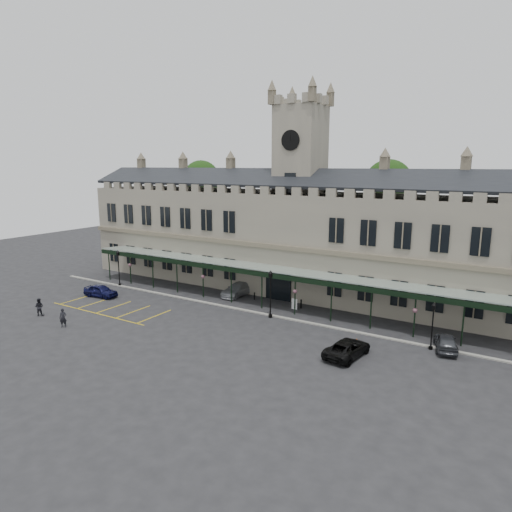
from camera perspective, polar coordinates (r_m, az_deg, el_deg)
The scene contains 21 objects.
ground at distance 44.15m, azimuth -4.13°, elevation -8.98°, with size 140.00×140.00×0.00m, color black.
station_building at distance 55.79m, azimuth 5.34°, elevation 2.18°, with size 60.00×10.36×17.30m.
clock_tower at distance 55.20m, azimuth 5.51°, elevation 9.02°, with size 5.60×5.60×24.80m.
canopy at distance 49.37m, azimuth 0.89°, elevation -3.81°, with size 50.00×4.10×4.30m.
kerb at distance 48.44m, azimuth -0.31°, elevation -7.00°, with size 60.00×0.40×0.12m, color gray.
parking_markings at distance 52.23m, azimuth -17.78°, elevation -6.26°, with size 16.00×6.00×0.01m, color gold, non-canonical shape.
tree_behind_left at distance 74.66m, azimuth -6.85°, elevation 9.37°, with size 6.00×6.00×16.00m.
tree_behind_mid at distance 60.80m, azimuth 16.19°, elevation 8.56°, with size 6.00×6.00×16.00m.
lamp_post_left at distance 60.60m, azimuth -16.81°, elevation -1.06°, with size 0.45×0.45×4.70m.
lamp_post_mid at distance 46.08m, azimuth 1.82°, elevation -4.23°, with size 0.47×0.47×4.97m.
lamp_post_right at distance 41.18m, azimuth 21.22°, elevation -7.66°, with size 0.39×0.39×4.14m.
traffic_cone at distance 40.68m, azimuth 12.47°, elevation -10.50°, with size 0.47×0.47×0.74m.
sign_board at distance 49.53m, azimuth 4.82°, elevation -6.01°, with size 0.68×0.12×1.17m.
bollard_left at distance 52.77m, azimuth -0.20°, elevation -5.03°, with size 0.15×0.15×0.85m, color black.
bollard_right at distance 49.93m, azimuth 5.66°, elevation -5.98°, with size 0.17×0.17×0.98m, color black.
car_left_a at distance 56.85m, azimuth -18.84°, elevation -4.14°, with size 1.71×4.26×1.45m, color #0C0E36.
car_taxi at distance 54.46m, azimuth -2.28°, elevation -4.17°, with size 2.08×5.12×1.49m, color #9FA1A6.
car_van at distance 38.44m, azimuth 11.33°, elevation -11.26°, with size 2.29×4.96×1.38m, color black.
car_right_a at distance 42.06m, azimuth 22.65°, elevation -9.88°, with size 1.69×4.20×1.43m, color #313338.
person_a at distance 47.70m, azimuth -22.97°, elevation -7.14°, with size 0.68×0.44×1.86m, color black.
person_b at distance 52.24m, azimuth -25.48°, elevation -5.77°, with size 0.90×0.70×1.85m, color black.
Camera 1 is at (24.30, -33.52, 15.35)m, focal length 32.00 mm.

